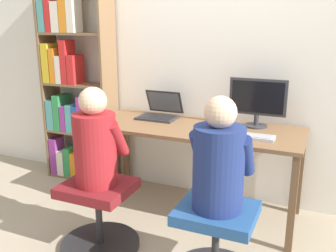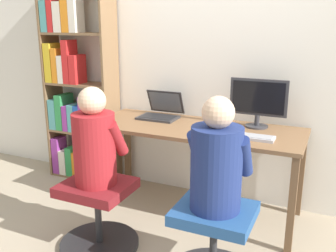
% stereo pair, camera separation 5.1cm
% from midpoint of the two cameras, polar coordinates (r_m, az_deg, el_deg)
% --- Properties ---
extents(ground_plane, '(14.00, 14.00, 0.00)m').
position_cam_midpoint_polar(ground_plane, '(3.08, 1.09, -15.43)').
color(ground_plane, tan).
extents(wall_back, '(10.00, 0.05, 2.60)m').
position_cam_midpoint_polar(wall_back, '(3.36, 6.20, 10.60)').
color(wall_back, white).
rests_on(wall_back, ground_plane).
extents(desk, '(1.74, 0.69, 0.76)m').
position_cam_midpoint_polar(desk, '(3.10, 3.59, -1.48)').
color(desk, brown).
rests_on(desk, ground_plane).
extents(desktop_monitor, '(0.46, 0.18, 0.39)m').
position_cam_midpoint_polar(desktop_monitor, '(3.10, 13.01, 3.65)').
color(desktop_monitor, '#333338').
rests_on(desktop_monitor, desk).
extents(laptop, '(0.34, 0.33, 0.23)m').
position_cam_midpoint_polar(laptop, '(3.35, -1.73, 2.11)').
color(laptop, '#2D2D30').
rests_on(laptop, desk).
extents(keyboard, '(0.39, 0.13, 0.03)m').
position_cam_midpoint_polar(keyboard, '(2.83, 11.53, -1.49)').
color(keyboard, '#B2B2B7').
rests_on(keyboard, desk).
extents(computer_mouse_by_keyboard, '(0.06, 0.11, 0.03)m').
position_cam_midpoint_polar(computer_mouse_by_keyboard, '(2.89, 6.59, -0.90)').
color(computer_mouse_by_keyboard, black).
rests_on(computer_mouse_by_keyboard, desk).
extents(office_chair_left, '(0.57, 0.57, 0.50)m').
position_cam_midpoint_polar(office_chair_left, '(2.46, 6.64, -17.25)').
color(office_chair_left, '#262628').
rests_on(office_chair_left, ground_plane).
extents(office_chair_right, '(0.57, 0.57, 0.50)m').
position_cam_midpoint_polar(office_chair_right, '(2.80, -11.01, -13.09)').
color(office_chair_right, '#262628').
rests_on(office_chair_right, ground_plane).
extents(person_at_monitor, '(0.37, 0.33, 0.69)m').
position_cam_midpoint_polar(person_at_monitor, '(2.22, 7.11, -5.33)').
color(person_at_monitor, navy).
rests_on(person_at_monitor, office_chair_left).
extents(person_at_laptop, '(0.36, 0.32, 0.68)m').
position_cam_midpoint_polar(person_at_laptop, '(2.59, -11.56, -2.48)').
color(person_at_laptop, maroon).
rests_on(person_at_laptop, office_chair_right).
extents(bookshelf, '(0.74, 0.27, 1.98)m').
position_cam_midpoint_polar(bookshelf, '(3.88, -14.92, 5.57)').
color(bookshelf, brown).
rests_on(bookshelf, ground_plane).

